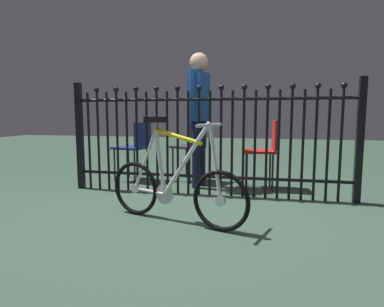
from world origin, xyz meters
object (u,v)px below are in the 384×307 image
at_px(chair_red, 266,147).
at_px(person_visitor, 199,108).
at_px(bicycle, 174,185).
at_px(chair_navy, 136,144).
at_px(chair_charcoal, 192,144).

distance_m(chair_red, person_visitor, 0.97).
bearing_deg(bicycle, chair_navy, 122.18).
bearing_deg(person_visitor, chair_navy, 168.60).
height_order(chair_charcoal, chair_red, chair_red).
height_order(chair_red, person_visitor, person_visitor).
bearing_deg(bicycle, chair_charcoal, 97.55).
relative_size(bicycle, chair_red, 1.54).
bearing_deg(chair_red, chair_navy, 176.49).
relative_size(bicycle, chair_charcoal, 1.57).
relative_size(chair_red, person_visitor, 0.51).
bearing_deg(chair_navy, chair_red, -3.51).
xyz_separation_m(bicycle, chair_red, (0.77, 1.50, 0.21)).
bearing_deg(chair_charcoal, chair_red, -14.25).
xyz_separation_m(bicycle, chair_navy, (-1.01, 1.61, 0.19)).
xyz_separation_m(chair_charcoal, chair_navy, (-0.78, -0.14, -0.01)).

